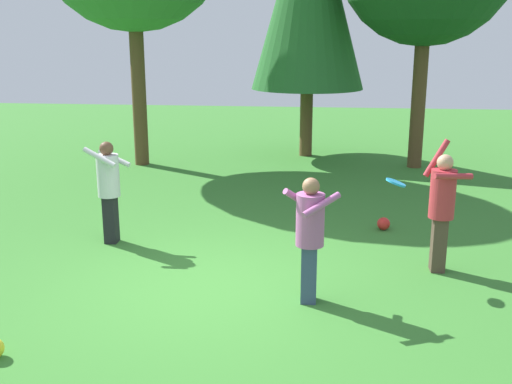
{
  "coord_description": "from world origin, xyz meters",
  "views": [
    {
      "loc": [
        1.39,
        -7.15,
        3.19
      ],
      "look_at": [
        0.48,
        0.96,
        1.05
      ],
      "focal_mm": 42.62,
      "sensor_mm": 36.0,
      "label": 1
    }
  ],
  "objects_px": {
    "person_catcher": "(310,230)",
    "person_thrower": "(442,203)",
    "person_bystander": "(109,184)",
    "frisbee": "(396,183)",
    "ball_red": "(384,224)"
  },
  "relations": [
    {
      "from": "person_catcher",
      "to": "person_thrower",
      "type": "bearing_deg",
      "value": -5.43
    },
    {
      "from": "person_bystander",
      "to": "person_catcher",
      "type": "bearing_deg",
      "value": -17.88
    },
    {
      "from": "person_catcher",
      "to": "person_bystander",
      "type": "relative_size",
      "value": 0.97
    },
    {
      "from": "person_thrower",
      "to": "person_bystander",
      "type": "relative_size",
      "value": 1.13
    },
    {
      "from": "person_bystander",
      "to": "frisbee",
      "type": "bearing_deg",
      "value": -0.0
    },
    {
      "from": "person_bystander",
      "to": "ball_red",
      "type": "xyz_separation_m",
      "value": [
        4.3,
        1.1,
        -0.84
      ]
    },
    {
      "from": "person_catcher",
      "to": "person_bystander",
      "type": "xyz_separation_m",
      "value": [
        -3.13,
        1.84,
        0.03
      ]
    },
    {
      "from": "person_thrower",
      "to": "frisbee",
      "type": "bearing_deg",
      "value": 0.0
    },
    {
      "from": "person_bystander",
      "to": "ball_red",
      "type": "bearing_deg",
      "value": 26.88
    },
    {
      "from": "person_thrower",
      "to": "ball_red",
      "type": "distance_m",
      "value": 2.03
    },
    {
      "from": "ball_red",
      "to": "person_thrower",
      "type": "bearing_deg",
      "value": -71.84
    },
    {
      "from": "person_thrower",
      "to": "person_bystander",
      "type": "bearing_deg",
      "value": -31.39
    },
    {
      "from": "person_catcher",
      "to": "frisbee",
      "type": "bearing_deg",
      "value": 0.0
    },
    {
      "from": "person_thrower",
      "to": "person_catcher",
      "type": "bearing_deg",
      "value": 10.63
    },
    {
      "from": "person_bystander",
      "to": "frisbee",
      "type": "relative_size",
      "value": 5.41
    }
  ]
}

